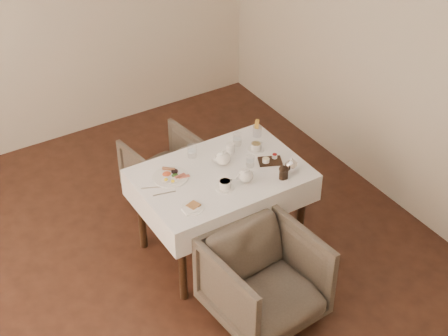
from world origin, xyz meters
TOP-DOWN VIEW (x-y plane):
  - table at (0.61, 0.23)m, footprint 1.28×0.88m
  - armchair_near at (0.50, -0.56)m, footprint 0.79×0.81m
  - armchair_far at (0.57, 1.12)m, footprint 0.68×0.69m
  - breakfast_plate at (0.26, 0.38)m, footprint 0.27×0.27m
  - side_plate at (0.22, -0.04)m, footprint 0.17×0.17m
  - teapot_centre at (0.69, 0.31)m, footprint 0.19×0.16m
  - teapot_front at (0.71, 0.04)m, footprint 0.16×0.13m
  - creamer at (0.82, 0.42)m, footprint 0.09×0.09m
  - teacup_near at (0.54, 0.04)m, footprint 0.14×0.14m
  - teacup_far at (1.01, 0.34)m, footprint 0.13×0.13m
  - glass_left at (0.54, 0.53)m, footprint 0.09×0.09m
  - glass_mid at (0.85, 0.18)m, footprint 0.08×0.08m
  - glass_right at (0.93, 0.49)m, footprint 0.09×0.09m
  - condiment_board at (1.01, 0.15)m, footprint 0.21×0.18m
  - pepper_mill_left at (0.97, -0.08)m, footprint 0.08×0.08m
  - pepper_mill_right at (0.99, -0.09)m, footprint 0.06×0.06m
  - silver_pot at (1.08, -0.04)m, footprint 0.14×0.12m
  - fries_cup at (1.14, 0.51)m, footprint 0.07×0.07m
  - cutlery_fork at (0.09, 0.33)m, footprint 0.18×0.09m
  - cutlery_knife at (0.13, 0.22)m, footprint 0.17×0.05m

SIDE VIEW (x-z plane):
  - armchair_far at x=0.57m, z-range 0.00..0.56m
  - armchair_near at x=0.50m, z-range 0.00..0.68m
  - table at x=0.61m, z-range 0.26..1.02m
  - cutlery_knife at x=0.13m, z-range 0.76..0.76m
  - cutlery_fork at x=0.09m, z-range 0.76..0.76m
  - side_plate at x=0.22m, z-range 0.75..0.77m
  - breakfast_plate at x=0.26m, z-range 0.75..0.78m
  - condiment_board at x=1.01m, z-range 0.75..0.79m
  - teacup_far at x=1.01m, z-range 0.75..0.82m
  - teacup_near at x=0.54m, z-range 0.75..0.82m
  - creamer at x=0.82m, z-range 0.76..0.84m
  - glass_mid at x=0.85m, z-range 0.76..0.85m
  - glass_right at x=0.93m, z-range 0.76..0.86m
  - glass_left at x=0.54m, z-range 0.76..0.86m
  - pepper_mill_right at x=0.99m, z-range 0.76..0.87m
  - pepper_mill_left at x=0.97m, z-range 0.76..0.87m
  - silver_pot at x=1.08m, z-range 0.76..0.88m
  - teapot_front at x=0.71m, z-range 0.76..0.88m
  - teapot_centre at x=0.69m, z-range 0.76..0.89m
  - fries_cup at x=1.14m, z-range 0.75..0.90m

